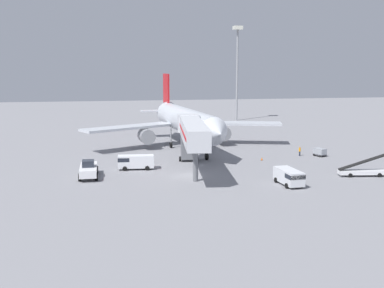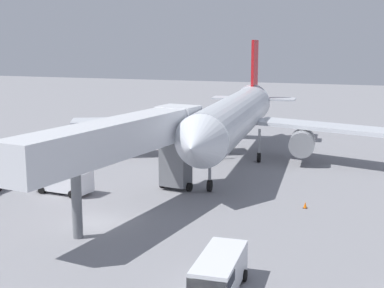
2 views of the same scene
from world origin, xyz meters
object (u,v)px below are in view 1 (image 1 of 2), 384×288
object	(u,v)px
apron_light_mast	(237,56)
service_van_far_left	(289,176)
pushback_tug	(88,169)
safety_cone_alpha	(262,159)
belt_loader_truck	(363,171)
ground_crew_worker_foreground	(300,151)
airplane_at_gate	(185,121)
jet_bridge	(192,132)
baggage_cart_rear_right	(320,152)
service_van_near_center	(135,161)

from	to	relation	value
apron_light_mast	service_van_far_left	bearing A→B (deg)	-100.43
service_van_far_left	apron_light_mast	bearing A→B (deg)	79.57
pushback_tug	safety_cone_alpha	size ratio (longest dim) A/B	12.94
pushback_tug	belt_loader_truck	distance (m)	38.89
service_van_far_left	ground_crew_worker_foreground	size ratio (longest dim) A/B	3.26
airplane_at_gate	jet_bridge	xyz separation A→B (m)	(-2.57, -20.85, 0.78)
airplane_at_gate	apron_light_mast	distance (m)	50.06
service_van_far_left	belt_loader_truck	bearing A→B (deg)	14.26
safety_cone_alpha	apron_light_mast	size ratio (longest dim) A/B	0.02
baggage_cart_rear_right	ground_crew_worker_foreground	size ratio (longest dim) A/B	1.41
pushback_tug	baggage_cart_rear_right	world-z (taller)	pushback_tug
airplane_at_gate	service_van_far_left	xyz separation A→B (m)	(8.42, -31.60, -3.90)
airplane_at_gate	jet_bridge	world-z (taller)	airplane_at_gate
belt_loader_truck	service_van_near_center	world-z (taller)	belt_loader_truck
baggage_cart_rear_right	ground_crew_worker_foreground	bearing A→B (deg)	164.05
baggage_cart_rear_right	airplane_at_gate	bearing A→B (deg)	148.47
belt_loader_truck	safety_cone_alpha	xyz separation A→B (m)	(-10.41, 13.72, -0.51)
service_van_near_center	jet_bridge	bearing A→B (deg)	-19.17
belt_loader_truck	ground_crew_worker_foreground	distance (m)	16.53
airplane_at_gate	apron_light_mast	xyz separation A→B (m)	(22.14, 42.95, 13.06)
safety_cone_alpha	belt_loader_truck	bearing A→B (deg)	-52.82
pushback_tug	ground_crew_worker_foreground	bearing A→B (deg)	15.60
airplane_at_gate	ground_crew_worker_foreground	xyz separation A→B (m)	(18.06, -12.16, -4.20)
belt_loader_truck	ground_crew_worker_foreground	size ratio (longest dim) A/B	4.23
pushback_tug	safety_cone_alpha	bearing A→B (deg)	14.77
pushback_tug	baggage_cart_rear_right	bearing A→B (deg)	13.03
jet_bridge	ground_crew_worker_foreground	bearing A→B (deg)	22.85
service_van_near_center	safety_cone_alpha	distance (m)	21.45
service_van_far_left	safety_cone_alpha	xyz separation A→B (m)	(1.93, 16.85, -0.92)
service_van_near_center	baggage_cart_rear_right	size ratio (longest dim) A/B	2.32
ground_crew_worker_foreground	baggage_cart_rear_right	bearing A→B (deg)	-15.95
belt_loader_truck	baggage_cart_rear_right	distance (m)	15.38
service_van_near_center	safety_cone_alpha	world-z (taller)	service_van_near_center
baggage_cart_rear_right	belt_loader_truck	bearing A→B (deg)	-92.24
airplane_at_gate	ground_crew_worker_foreground	world-z (taller)	airplane_at_gate
service_van_near_center	apron_light_mast	size ratio (longest dim) A/B	0.21
service_van_far_left	service_van_near_center	world-z (taller)	service_van_near_center
belt_loader_truck	service_van_far_left	bearing A→B (deg)	-165.74
airplane_at_gate	service_van_near_center	size ratio (longest dim) A/B	7.20
jet_bridge	baggage_cart_rear_right	distance (m)	25.66
ground_crew_worker_foreground	apron_light_mast	size ratio (longest dim) A/B	0.06
service_van_far_left	baggage_cart_rear_right	world-z (taller)	service_van_far_left
airplane_at_gate	pushback_tug	size ratio (longest dim) A/B	5.71
pushback_tug	service_van_far_left	xyz separation A→B (m)	(26.04, -9.48, 0.04)
ground_crew_worker_foreground	safety_cone_alpha	world-z (taller)	ground_crew_worker_foreground
pushback_tug	safety_cone_alpha	world-z (taller)	pushback_tug
service_van_near_center	ground_crew_worker_foreground	size ratio (longest dim) A/B	3.27
airplane_at_gate	baggage_cart_rear_right	distance (m)	25.42
pushback_tug	service_van_near_center	distance (m)	7.94
jet_bridge	belt_loader_truck	world-z (taller)	jet_bridge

